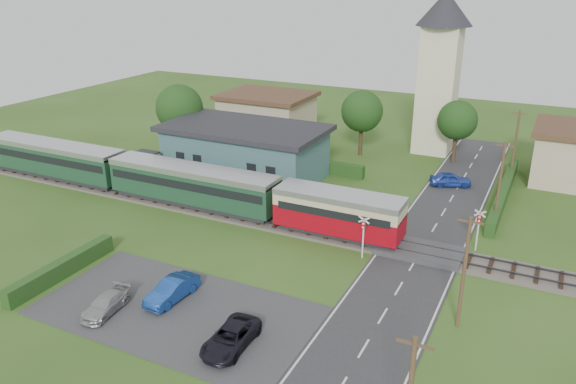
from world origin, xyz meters
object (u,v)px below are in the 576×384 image
at_px(pedestrian_near, 269,193).
at_px(house_west, 267,115).
at_px(church_tower, 440,62).
at_px(train, 163,179).
at_px(car_on_road, 450,179).
at_px(equipment_hut, 145,165).
at_px(car_park_silver, 106,304).
at_px(car_park_blue, 172,290).
at_px(car_park_dark, 231,338).
at_px(station_building, 245,151).
at_px(pedestrian_far, 160,174).
at_px(crossing_signal_near, 363,231).
at_px(crossing_signal_far, 479,224).

bearing_deg(pedestrian_near, house_west, -48.34).
height_order(church_tower, house_west, church_tower).
xyz_separation_m(train, car_on_road, (22.42, 15.24, -1.46)).
distance_m(equipment_hut, car_park_silver, 23.10).
bearing_deg(car_park_blue, car_park_dark, -19.21).
relative_size(equipment_hut, church_tower, 0.14).
bearing_deg(car_park_blue, church_tower, 83.23).
bearing_deg(station_building, pedestrian_far, -134.79).
bearing_deg(pedestrian_far, car_park_dark, -149.61).
distance_m(equipment_hut, pedestrian_near, 13.99).
bearing_deg(equipment_hut, pedestrian_far, -7.07).
bearing_deg(car_park_dark, pedestrian_near, 110.08).
distance_m(train, church_tower, 32.75).
bearing_deg(church_tower, car_park_silver, -103.67).
distance_m(church_tower, crossing_signal_near, 29.57).
distance_m(equipment_hut, car_on_road, 29.76).
bearing_deg(car_park_silver, pedestrian_far, 113.48).
bearing_deg(station_building, pedestrian_near, -46.09).
bearing_deg(pedestrian_near, station_building, -32.93).
bearing_deg(pedestrian_near, car_park_dark, 125.12).
height_order(crossing_signal_far, car_park_blue, crossing_signal_far).
bearing_deg(station_building, car_park_dark, -61.43).
bearing_deg(car_park_silver, church_tower, 70.17).
xyz_separation_m(car_on_road, car_park_blue, (-11.66, -28.33, 0.03)).
height_order(crossing_signal_near, pedestrian_far, crossing_signal_near).
relative_size(equipment_hut, train, 0.06).
relative_size(train, car_park_blue, 10.72).
xyz_separation_m(church_tower, pedestrian_far, (-21.00, -23.05, -8.96)).
bearing_deg(crossing_signal_near, station_building, 145.19).
xyz_separation_m(crossing_signal_far, car_on_road, (-4.40, 12.84, -1.43)).
relative_size(crossing_signal_far, car_on_road, 0.84).
relative_size(train, crossing_signal_near, 13.18).
distance_m(station_building, crossing_signal_far, 24.51).
bearing_deg(station_building, crossing_signal_near, -34.81).
relative_size(car_park_silver, pedestrian_near, 1.96).
bearing_deg(car_park_silver, car_on_road, 59.06).
relative_size(car_park_blue, pedestrian_far, 2.46).
bearing_deg(car_on_road, crossing_signal_near, 149.44).
relative_size(car_on_road, car_park_dark, 0.91).
bearing_deg(train, church_tower, 54.99).
bearing_deg(church_tower, house_west, -171.47).
height_order(train, car_on_road, train).
bearing_deg(pedestrian_far, house_west, -18.71).
distance_m(equipment_hut, station_building, 9.92).
xyz_separation_m(equipment_hut, train, (4.79, -3.20, 0.43)).
distance_m(car_park_silver, pedestrian_far, 21.82).
bearing_deg(crossing_signal_near, car_on_road, 80.97).
relative_size(crossing_signal_near, car_on_road, 0.84).
height_order(car_park_blue, car_park_silver, car_park_blue).
height_order(church_tower, crossing_signal_near, church_tower).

